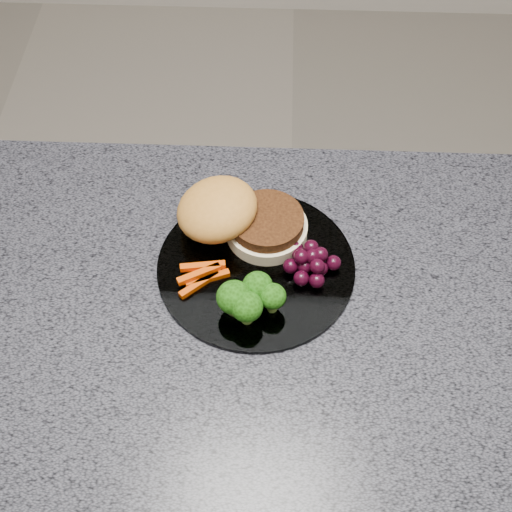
# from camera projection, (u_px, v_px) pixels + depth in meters

# --- Properties ---
(island_cabinet) EXTENTS (1.20, 0.60, 0.86)m
(island_cabinet) POSITION_uv_depth(u_px,v_px,m) (295.00, 458.00, 1.27)
(island_cabinet) COLOR brown
(island_cabinet) RESTS_ON ground
(countertop) EXTENTS (1.20, 0.60, 0.04)m
(countertop) POSITION_uv_depth(u_px,v_px,m) (311.00, 326.00, 0.91)
(countertop) COLOR #4A4A54
(countertop) RESTS_ON island_cabinet
(plate) EXTENTS (0.26, 0.26, 0.01)m
(plate) POSITION_uv_depth(u_px,v_px,m) (256.00, 267.00, 0.94)
(plate) COLOR white
(plate) RESTS_ON countertop
(burger) EXTENTS (0.18, 0.13, 0.06)m
(burger) POSITION_uv_depth(u_px,v_px,m) (235.00, 217.00, 0.95)
(burger) COLOR beige
(burger) RESTS_ON plate
(carrot_sticks) EXTENTS (0.07, 0.06, 0.02)m
(carrot_sticks) POSITION_uv_depth(u_px,v_px,m) (202.00, 275.00, 0.92)
(carrot_sticks) COLOR #D44103
(carrot_sticks) RESTS_ON plate
(broccoli) EXTENTS (0.09, 0.07, 0.05)m
(broccoli) POSITION_uv_depth(u_px,v_px,m) (249.00, 297.00, 0.87)
(broccoli) COLOR #5B7D2D
(broccoli) RESTS_ON plate
(grape_bunch) EXTENTS (0.08, 0.07, 0.04)m
(grape_bunch) POSITION_uv_depth(u_px,v_px,m) (310.00, 262.00, 0.92)
(grape_bunch) COLOR black
(grape_bunch) RESTS_ON plate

